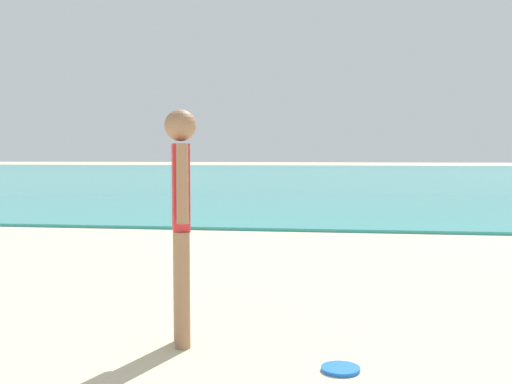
# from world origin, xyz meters

# --- Properties ---
(water) EXTENTS (160.00, 60.00, 0.06)m
(water) POSITION_xyz_m (0.00, 42.09, 0.03)
(water) COLOR teal
(water) RESTS_ON ground
(person_standing) EXTENTS (0.23, 0.38, 1.73)m
(person_standing) POSITION_xyz_m (-0.28, 5.47, 0.99)
(person_standing) COLOR #936B4C
(person_standing) RESTS_ON ground
(frisbee) EXTENTS (0.26, 0.26, 0.03)m
(frisbee) POSITION_xyz_m (0.89, 5.09, 0.01)
(frisbee) COLOR blue
(frisbee) RESTS_ON ground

